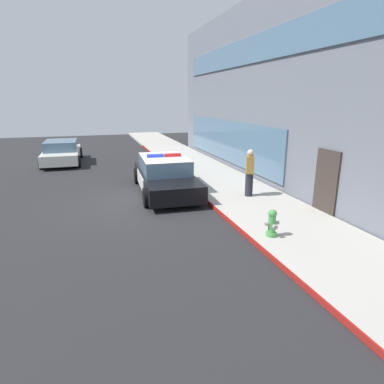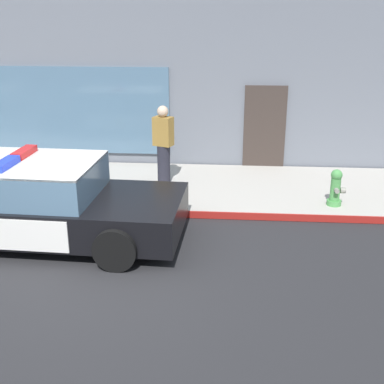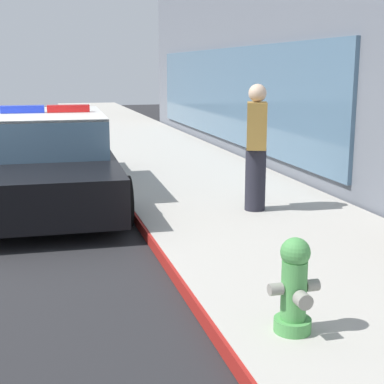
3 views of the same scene
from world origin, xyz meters
name	(u,v)px [view 2 (image 2 of 3)]	position (x,y,z in m)	size (l,w,h in m)	color
ground	(89,275)	(0.00, 0.00, 0.00)	(48.00, 48.00, 0.00)	#262628
sidewalk	(136,186)	(0.00, 3.85, 0.07)	(48.00, 3.07, 0.15)	#B2ADA3
curb_red_paint	(121,212)	(0.00, 2.30, 0.08)	(28.80, 0.04, 0.14)	maroon
storefront_building	(86,7)	(-2.86, 11.01, 3.88)	(19.16, 11.24, 7.77)	slate
police_cruiser	(29,201)	(-1.34, 1.24, 0.68)	(5.21, 2.30, 1.49)	black
fire_hydrant	(336,188)	(4.13, 2.83, 0.50)	(0.34, 0.39, 0.73)	#4C994C
pedestrian_on_sidewalk	(163,145)	(0.63, 3.92, 1.01)	(0.47, 0.39, 1.71)	#23232D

